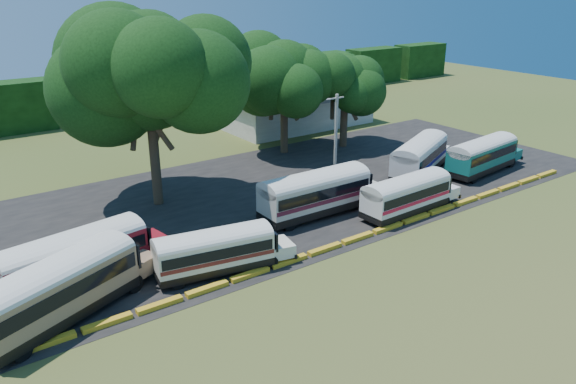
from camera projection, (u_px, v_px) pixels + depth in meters
ground at (351, 251)px, 38.27m from camera, size 160.00×160.00×0.00m
asphalt_strip at (266, 196)px, 47.92m from camera, size 64.00×24.00×0.02m
curb at (341, 243)px, 38.98m from camera, size 53.70×0.45×0.30m
terminal_building at (299, 110)px, 70.15m from camera, size 19.00×9.00×4.00m
treeline_backdrop at (108, 96)px, 73.64m from camera, size 130.00×4.00×6.00m
bus_beige at (61, 286)px, 29.84m from camera, size 11.19×6.83×3.63m
bus_red at (77, 255)px, 33.36m from camera, size 10.82×4.26×3.47m
bus_cream_west at (217, 249)px, 34.82m from camera, size 9.20×3.80×2.94m
bus_cream_east at (317, 191)px, 43.33m from camera, size 11.03×2.90×3.61m
bus_white_red at (408, 193)px, 43.71m from camera, size 9.59×2.66×3.13m
bus_white_blue at (420, 155)px, 52.45m from camera, size 10.91×6.79×3.54m
bus_teal at (483, 153)px, 53.04m from camera, size 10.45×3.61×3.36m
tree_west at (147, 72)px, 42.58m from camera, size 12.31×12.31×15.32m
tree_center at (284, 73)px, 57.19m from camera, size 9.10×9.10×11.76m
tree_east at (345, 81)px, 59.78m from camera, size 6.95×6.95×9.87m
utility_pole at (336, 131)px, 53.46m from camera, size 1.60×0.30×7.35m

